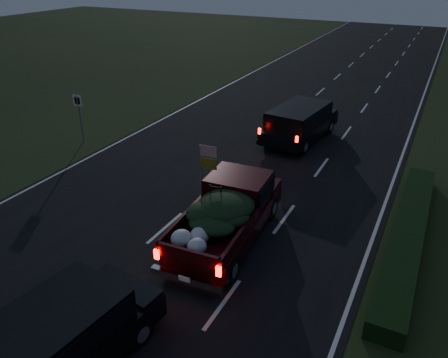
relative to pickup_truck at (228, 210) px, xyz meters
The scene contains 7 objects.
ground 2.56m from the pickup_truck, 168.15° to the right, with size 120.00×120.00×0.00m, color black.
road_asphalt 2.56m from the pickup_truck, 168.15° to the right, with size 14.00×120.00×0.02m, color black.
hedge_row 6.14m from the pickup_truck, 24.51° to the left, with size 1.00×10.00×0.60m, color black.
route_sign 11.69m from the pickup_truck, 157.19° to the left, with size 0.55×0.08×2.50m.
pickup_truck is the anchor object (origin of this frame).
lead_suv 9.79m from the pickup_truck, 94.18° to the left, with size 2.75×5.49×1.52m.
rear_suv 6.91m from the pickup_truck, 98.34° to the right, with size 2.69×5.32×1.47m.
Camera 1 is at (7.84, -10.75, 8.64)m, focal length 35.00 mm.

